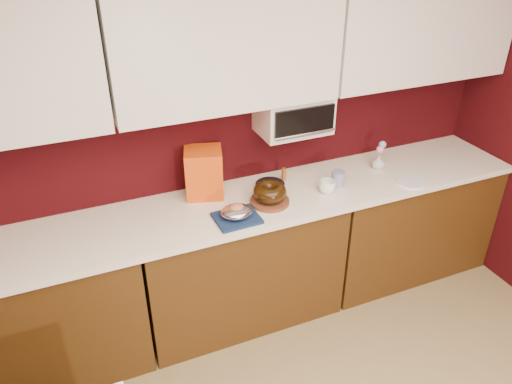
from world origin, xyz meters
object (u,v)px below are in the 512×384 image
object	(u,v)px
foil_ham_nest	(237,212)
blue_jar	(338,179)
bundt_cake	(270,192)
pandoro_box	(204,173)
flower_vase	(379,161)
toaster_oven	(293,113)
coffee_mug	(327,185)

from	to	relation	value
foil_ham_nest	blue_jar	xyz separation A→B (m)	(0.76, 0.12, -0.00)
bundt_cake	blue_jar	bearing A→B (deg)	2.90
foil_ham_nest	pandoro_box	size ratio (longest dim) A/B	0.61
foil_ham_nest	blue_jar	world-z (taller)	blue_jar
flower_vase	blue_jar	bearing A→B (deg)	-165.03
bundt_cake	pandoro_box	xyz separation A→B (m)	(-0.34, 0.26, 0.08)
bundt_cake	pandoro_box	distance (m)	0.44
blue_jar	pandoro_box	bearing A→B (deg)	164.30
toaster_oven	foil_ham_nest	bearing A→B (deg)	-147.64
bundt_cake	foil_ham_nest	bearing A→B (deg)	-159.77
pandoro_box	toaster_oven	bearing A→B (deg)	13.94
foil_ham_nest	blue_jar	bearing A→B (deg)	8.97
foil_ham_nest	pandoro_box	bearing A→B (deg)	102.76
bundt_cake	blue_jar	xyz separation A→B (m)	(0.51, 0.03, -0.03)
toaster_oven	bundt_cake	xyz separation A→B (m)	(-0.26, -0.24, -0.39)
coffee_mug	foil_ham_nest	bearing A→B (deg)	-173.96
pandoro_box	blue_jar	distance (m)	0.88
bundt_cake	coffee_mug	world-z (taller)	bundt_cake
blue_jar	bundt_cake	bearing A→B (deg)	-177.10
bundt_cake	coffee_mug	distance (m)	0.40
coffee_mug	blue_jar	size ratio (longest dim) A/B	0.98
flower_vase	bundt_cake	bearing A→B (deg)	-171.70
bundt_cake	coffee_mug	xyz separation A→B (m)	(0.40, -0.03, -0.03)
toaster_oven	pandoro_box	distance (m)	0.68
pandoro_box	bundt_cake	bearing A→B (deg)	-21.21
toaster_oven	flower_vase	xyz separation A→B (m)	(0.64, -0.10, -0.42)
coffee_mug	toaster_oven	bearing A→B (deg)	117.22
bundt_cake	toaster_oven	bearing A→B (deg)	41.79
toaster_oven	bundt_cake	distance (m)	0.53
bundt_cake	flower_vase	xyz separation A→B (m)	(0.90, 0.13, -0.02)
toaster_oven	blue_jar	size ratio (longest dim) A/B	4.23
toaster_oven	coffee_mug	world-z (taller)	toaster_oven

